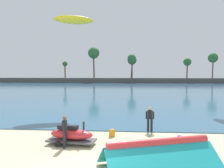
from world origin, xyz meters
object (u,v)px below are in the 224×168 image
Objects in this scene: folded_kite at (159,150)px; watercraft_on_trailer at (71,135)px; backpack_near_kite at (180,140)px; person_rigging_by_gear at (65,131)px; backpack_by_trailer at (112,133)px; kite_aloft_high_over_bay at (74,20)px; person_at_waterline at (150,118)px.

folded_kite reaches higher than watercraft_on_trailer.
watercraft_on_trailer is at bearing -174.79° from backpack_near_kite.
folded_kite is 5.17m from person_rigging_by_gear.
backpack_near_kite and backpack_by_trailer have the same top height.
backpack_near_kite is 15.84m from kite_aloft_high_over_bay.
person_at_waterline is at bearing 36.17° from person_rigging_by_gear.
backpack_near_kite is at bearing 10.27° from person_rigging_by_gear.
person_rigging_by_gear is 3.78× the size of backpack_by_trailer.
kite_aloft_high_over_bay reaches higher than watercraft_on_trailer.
person_rigging_by_gear is at bearing -169.73° from backpack_near_kite.
backpack_near_kite is (5.94, 0.54, -0.31)m from watercraft_on_trailer.
kite_aloft_high_over_bay is (-2.43, 10.58, 8.63)m from watercraft_on_trailer.
folded_kite is at bearing -84.18° from kite_aloft_high_over_bay.
backpack_by_trailer is (2.29, 2.20, -0.69)m from person_rigging_by_gear.
person_at_waterline is 3.78× the size of backpack_by_trailer.
backpack_near_kite is (1.66, 3.71, -0.69)m from folded_kite.
person_at_waterline reaches higher than backpack_near_kite.
person_rigging_by_gear reaches higher than watercraft_on_trailer.
person_at_waterline is at bearing 121.99° from backpack_near_kite.
folded_kite is 5.31m from backpack_by_trailer.
folded_kite is 1.27× the size of kite_aloft_high_over_bay.
folded_kite is 3.03× the size of person_rigging_by_gear.
person_at_waterline is 2.81m from backpack_near_kite.
backpack_near_kite is at bearing -58.01° from person_at_waterline.
person_rigging_by_gear is (-0.19, -0.57, 0.38)m from watercraft_on_trailer.
kite_aloft_high_over_bay is at bearing 116.02° from folded_kite.
kite_aloft_high_over_bay reaches higher than folded_kite.
person_rigging_by_gear is 14.05m from kite_aloft_high_over_bay.
kite_aloft_high_over_bay reaches higher than person_at_waterline.
backpack_by_trailer is at bearing 114.43° from folded_kite.
person_rigging_by_gear is 5.81m from person_at_waterline.
folded_kite is 4.12m from backpack_near_kite.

